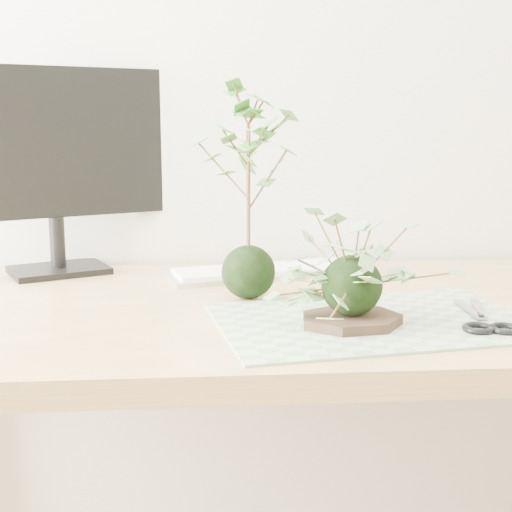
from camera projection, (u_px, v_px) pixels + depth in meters
name	position (u px, v px, depth m)	size (l,w,h in m)	color
desk	(299.00, 351.00, 1.24)	(1.60, 0.70, 0.74)	tan
cutting_mat	(372.00, 321.00, 1.11)	(0.48, 0.32, 0.00)	gray
stone_dish	(351.00, 320.00, 1.08)	(0.16, 0.16, 0.01)	black
ivy_kokedama	(353.00, 257.00, 1.06)	(0.30, 0.30, 0.18)	black
maple_kokedama	(248.00, 140.00, 1.21)	(0.24, 0.24, 0.40)	black
keyboard	(274.00, 271.00, 1.45)	(0.45, 0.23, 0.02)	silver
monitor	(54.00, 156.00, 1.43)	(0.44, 0.22, 0.41)	black
scissors	(490.00, 324.00, 1.07)	(0.09, 0.20, 0.01)	gray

